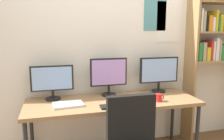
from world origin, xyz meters
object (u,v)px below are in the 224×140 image
Objects in this scene: keyboard_main at (119,106)px; monitor_left at (52,81)px; desk at (113,105)px; computer_mouse at (143,101)px; monitor_center at (109,75)px; laptop_closed at (68,104)px; coffee_mug at (159,98)px; monitor_right at (159,72)px; bookshelf at (214,36)px.

monitor_left is at bearing 146.77° from keyboard_main.
computer_mouse is at bearing -25.27° from desk.
monitor_center is (0.00, 0.21, 0.32)m from desk.
desk is at bearing -90.00° from monitor_center.
laptop_closed is (-0.83, 0.09, -0.00)m from computer_mouse.
keyboard_main is at bearing -173.25° from coffee_mug.
coffee_mug is (-0.18, -0.38, -0.22)m from monitor_right.
bookshelf is 1.55m from monitor_center.
bookshelf reaches higher than monitor_left.
computer_mouse is (-1.17, -0.38, -0.70)m from bookshelf.
laptop_closed is at bearing -173.91° from desk.
monitor_center is at bearing 22.09° from laptop_closed.
desk is 3.78× the size of monitor_right.
bookshelf is (1.48, 0.23, 0.77)m from desk.
monitor_left reaches higher than keyboard_main.
coffee_mug is (0.19, -0.03, 0.03)m from computer_mouse.
monitor_right is (0.68, 0.00, -0.00)m from monitor_center.
monitor_right reaches higher than coffee_mug.
bookshelf is 2.14m from laptop_closed.
computer_mouse is 0.83m from laptop_closed.
monitor_center is 0.68m from monitor_right.
monitor_right is at bearing 0.00° from monitor_center.
bookshelf is at bearing 2.94° from laptop_closed.
coffee_mug reaches higher than desk.
bookshelf is 4.74× the size of monitor_center.
keyboard_main is at bearing -90.00° from desk.
monitor_left is 1.24× the size of keyboard_main.
monitor_left is 0.93× the size of monitor_right.
monitor_center is (0.68, 0.00, 0.04)m from monitor_left.
keyboard_main is at bearing -33.23° from monitor_left.
computer_mouse is at bearing -20.00° from monitor_left.
monitor_right reaches higher than desk.
coffee_mug is at bearing -11.68° from laptop_closed.
laptop_closed reaches higher than desk.
laptop_closed is at bearing -167.37° from monitor_right.
keyboard_main is at bearing -162.78° from bookshelf.
monitor_center is 0.64m from laptop_closed.
monitor_left is at bearing -180.00° from monitor_center.
monitor_center is at bearing 130.78° from computer_mouse.
desk is 0.53m from laptop_closed.
desk is at bearing 154.73° from computer_mouse.
monitor_right is 1.34× the size of keyboard_main.
bookshelf reaches higher than laptop_closed.
bookshelf is at bearing 22.09° from coffee_mug.
monitor_right is 5.48× the size of computer_mouse.
coffee_mug is (1.01, -0.12, 0.03)m from laptop_closed.
monitor_left is at bearing 162.55° from desk.
desk is at bearing 0.93° from laptop_closed.
laptop_closed is at bearing 161.43° from keyboard_main.
computer_mouse is at bearing -11.39° from laptop_closed.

